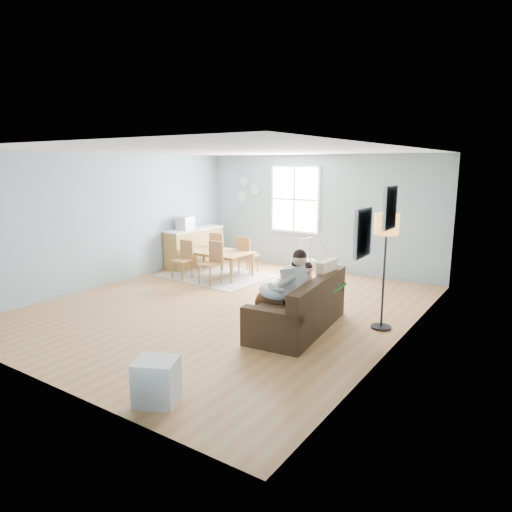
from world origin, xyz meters
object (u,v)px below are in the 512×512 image
Objects in this scene: floor_lamp at (386,234)px; chair_nw at (219,248)px; storage_cube at (156,381)px; monitor at (185,223)px; counter at (195,247)px; sofa at (301,311)px; father at (286,289)px; baby_swing at (309,263)px; chair_ne at (246,253)px; toddler at (301,282)px; dining_table at (216,263)px; chair_se at (213,260)px; chair_sw at (184,257)px.

floor_lamp reaches higher than chair_nw.
monitor is (-4.08, 4.96, 0.86)m from storage_cube.
counter is 4.78× the size of monitor.
father is at bearing -108.02° from sofa.
baby_swing is at bearing 1.57° from counter.
sofa is at bearing -42.26° from chair_ne.
floor_lamp is at bearing 35.03° from sofa.
floor_lamp is 5.53m from monitor.
toddler is 0.47× the size of counter.
chair_se reaches higher than dining_table.
chair_nw is (-3.49, 2.36, -0.19)m from toddler.
floor_lamp reaches higher than monitor.
monitor reaches higher than chair_nw.
chair_sw reaches higher than sofa.
dining_table is at bearing 148.66° from sofa.
monitor is (-0.65, 0.77, 0.63)m from chair_sw.
dining_table is 1.88× the size of chair_ne.
father is at bearing -33.55° from counter.
monitor reaches higher than toddler.
toddler reaches higher than chair_ne.
chair_nw is (-3.59, 2.55, 0.21)m from sofa.
sofa is 1.83× the size of baby_swing.
monitor is at bearing -167.82° from chair_ne.
floor_lamp is 1.97× the size of chair_se.
floor_lamp is at bearing -25.39° from chair_ne.
father is 1.12× the size of baby_swing.
toddler is (-0.10, 0.18, 0.40)m from sofa.
chair_ne is (-3.77, 1.79, -0.99)m from floor_lamp.
monitor reaches higher than baby_swing.
counter is (-4.21, 2.30, -0.22)m from toddler.
chair_ne is at bearing 0.62° from counter.
chair_nw is (-3.36, 5.34, 0.26)m from storage_cube.
father is 1.51× the size of chair_ne.
storage_cube is at bearing -57.84° from chair_nw.
chair_ne is (-2.66, 2.81, -0.21)m from father.
monitor reaches higher than dining_table.
chair_se reaches higher than sofa.
baby_swing is (-2.20, 1.86, -1.04)m from floor_lamp.
father is 4.90m from monitor.
sofa is 1.71m from floor_lamp.
toddler is 3.02m from storage_cube.
dining_table is at bearing 150.38° from toddler.
toddler reaches higher than dining_table.
chair_sw is at bearing -93.78° from chair_nw.
monitor is at bearing 129.91° from chair_sw.
counter is at bearing 120.61° from chair_sw.
baby_swing reaches higher than counter.
baby_swing is (-1.08, 2.39, -0.26)m from toddler.
sofa is 4.98m from counter.
chair_ne is 1.70m from monitor.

